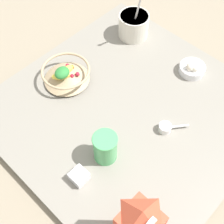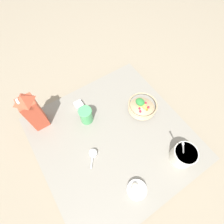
% 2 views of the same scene
% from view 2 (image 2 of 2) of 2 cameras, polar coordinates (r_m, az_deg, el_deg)
% --- Properties ---
extents(ground_plane, '(6.00, 6.00, 0.00)m').
position_cam_2_polar(ground_plane, '(1.13, 0.50, -8.96)').
color(ground_plane, gray).
extents(countertop, '(0.90, 0.90, 0.03)m').
position_cam_2_polar(countertop, '(1.11, 0.50, -8.67)').
color(countertop, gray).
rests_on(countertop, ground_plane).
extents(fruit_bowl, '(0.19, 0.19, 0.09)m').
position_cam_2_polar(fruit_bowl, '(1.17, 9.81, 1.94)').
color(fruit_bowl, tan).
rests_on(fruit_bowl, countertop).
extents(milk_carton, '(0.09, 0.09, 0.30)m').
position_cam_2_polar(milk_carton, '(1.10, -24.57, 0.28)').
color(milk_carton, '#CC4C33').
rests_on(milk_carton, countertop).
extents(yogurt_tub, '(0.13, 0.14, 0.26)m').
position_cam_2_polar(yogurt_tub, '(1.08, 22.31, -12.84)').
color(yogurt_tub, silver).
rests_on(yogurt_tub, countertop).
extents(drinking_cup, '(0.08, 0.08, 0.12)m').
position_cam_2_polar(drinking_cup, '(1.10, -8.49, -1.02)').
color(drinking_cup, '#4CB266').
rests_on(drinking_cup, countertop).
extents(spice_jar, '(0.05, 0.05, 0.04)m').
position_cam_2_polar(spice_jar, '(1.20, -10.76, 2.20)').
color(spice_jar, silver).
rests_on(spice_jar, countertop).
extents(measuring_scoop, '(0.09, 0.08, 0.03)m').
position_cam_2_polar(measuring_scoop, '(1.06, -6.21, -13.48)').
color(measuring_scoop, white).
rests_on(measuring_scoop, countertop).
extents(garlic_bowl, '(0.10, 0.10, 0.06)m').
position_cam_2_polar(garlic_bowl, '(1.02, 7.92, -23.78)').
color(garlic_bowl, white).
rests_on(garlic_bowl, countertop).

